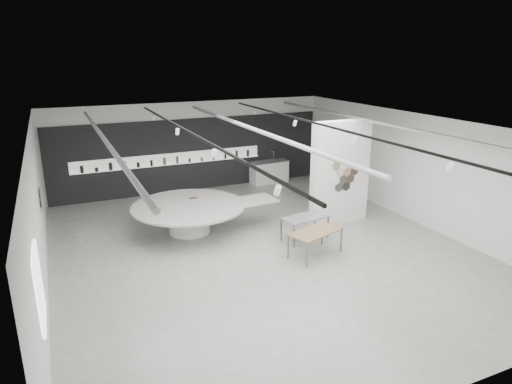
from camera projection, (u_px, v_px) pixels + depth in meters
name	position (u px, v px, depth m)	size (l,w,h in m)	color
room	(258.00, 184.00, 13.38)	(12.02, 14.02, 3.82)	#9D9D94
back_wall_display	(191.00, 155.00, 19.58)	(11.80, 0.27, 3.10)	black
partition_column	(340.00, 173.00, 15.74)	(2.20, 0.38, 3.60)	white
display_island	(191.00, 214.00, 15.17)	(5.03, 4.06, 0.96)	white
sample_table_wood	(316.00, 233.00, 13.38)	(1.81, 1.29, 0.77)	#846344
sample_table_stone	(305.00, 219.00, 14.54)	(1.58, 0.97, 0.76)	slate
kitchen_counter	(269.00, 172.00, 20.93)	(1.84, 0.85, 1.41)	white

